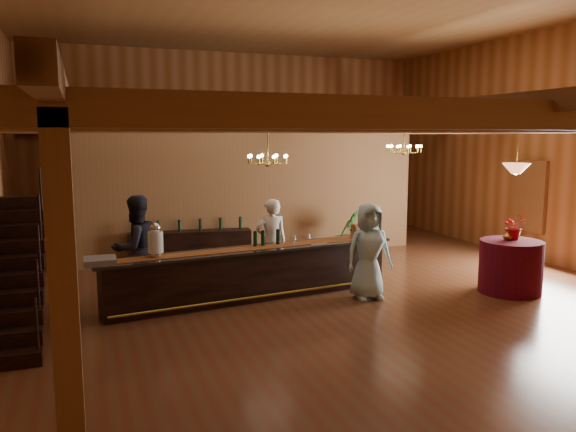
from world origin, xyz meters
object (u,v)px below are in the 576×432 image
object	(u,v)px
pendant_lamp	(516,168)
floor_plant	(347,233)
backbar_shelf	(191,248)
bartender	(271,242)
round_table	(510,267)
chandelier_right	(404,149)
beverage_dispenser	(155,241)
chandelier_left	(268,159)
guest	(369,251)
raffle_drum	(359,230)
staff_second	(136,248)
tasting_bar	(253,273)

from	to	relation	value
pendant_lamp	floor_plant	distance (m)	4.70
backbar_shelf	bartender	size ratio (longest dim) A/B	1.61
bartender	pendant_lamp	bearing A→B (deg)	155.04
round_table	chandelier_right	distance (m)	3.78
backbar_shelf	floor_plant	xyz separation A→B (m)	(3.87, -0.46, 0.20)
pendant_lamp	bartender	distance (m)	4.91
round_table	beverage_dispenser	bearing A→B (deg)	170.26
chandelier_left	guest	world-z (taller)	chandelier_left
raffle_drum	chandelier_left	xyz separation A→B (m)	(-1.78, 0.44, 1.44)
bartender	staff_second	xyz separation A→B (m)	(-2.66, -0.16, 0.09)
chandelier_left	guest	xyz separation A→B (m)	(1.49, -1.41, -1.67)
guest	floor_plant	bearing A→B (deg)	73.51
chandelier_right	bartender	world-z (taller)	chandelier_right
chandelier_right	guest	bearing A→B (deg)	-131.91
bartender	staff_second	size ratio (longest dim) A/B	0.91
backbar_shelf	staff_second	size ratio (longest dim) A/B	1.46
round_table	bartender	xyz separation A→B (m)	(-4.16, 2.12, 0.37)
round_table	tasting_bar	bearing A→B (deg)	164.84
beverage_dispenser	guest	size ratio (longest dim) A/B	0.34
pendant_lamp	chandelier_right	bearing A→B (deg)	101.03
backbar_shelf	bartender	xyz separation A→B (m)	(1.21, -2.41, 0.48)
chandelier_right	guest	xyz separation A→B (m)	(-2.19, -2.44, -1.82)
bartender	staff_second	world-z (taller)	staff_second
chandelier_right	floor_plant	distance (m)	2.54
guest	beverage_dispenser	bearing A→B (deg)	175.21
floor_plant	pendant_lamp	bearing A→B (deg)	-69.76
pendant_lamp	staff_second	distance (m)	7.24
staff_second	floor_plant	distance (m)	5.74
chandelier_left	pendant_lamp	distance (m)	4.71
round_table	guest	world-z (taller)	guest
tasting_bar	raffle_drum	size ratio (longest dim) A/B	16.97
pendant_lamp	floor_plant	world-z (taller)	pendant_lamp
raffle_drum	chandelier_right	bearing A→B (deg)	37.65
backbar_shelf	tasting_bar	bearing A→B (deg)	-72.41
beverage_dispenser	chandelier_left	xyz separation A→B (m)	(2.30, 0.86, 1.32)
beverage_dispenser	bartender	size ratio (longest dim) A/B	0.34
beverage_dispenser	backbar_shelf	bearing A→B (deg)	70.65
staff_second	raffle_drum	bearing A→B (deg)	145.93
staff_second	pendant_lamp	bearing A→B (deg)	135.40
bartender	chandelier_left	bearing A→B (deg)	52.51
backbar_shelf	staff_second	world-z (taller)	staff_second
tasting_bar	pendant_lamp	bearing A→B (deg)	-22.22
raffle_drum	pendant_lamp	world-z (taller)	pendant_lamp
round_table	chandelier_left	bearing A→B (deg)	155.09
pendant_lamp	bartender	xyz separation A→B (m)	(-4.16, 2.12, -1.52)
round_table	chandelier_left	size ratio (longest dim) A/B	1.47
raffle_drum	backbar_shelf	distance (m)	4.21
raffle_drum	chandelier_left	world-z (taller)	chandelier_left
beverage_dispenser	pendant_lamp	world-z (taller)	pendant_lamp
guest	round_table	bearing A→B (deg)	-8.00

